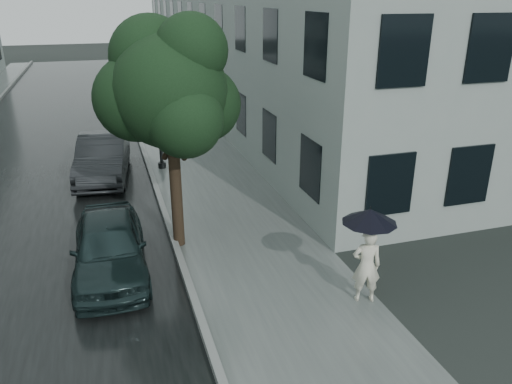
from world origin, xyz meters
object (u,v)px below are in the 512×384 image
object	(u,v)px
car_far	(103,157)
street_tree	(169,89)
lamp_post	(152,89)
pedestrian	(366,266)
car_near	(109,247)

from	to	relation	value
car_far	street_tree	bearing A→B (deg)	-66.81
street_tree	lamp_post	bearing A→B (deg)	88.20
pedestrian	car_far	world-z (taller)	pedestrian
pedestrian	car_near	world-z (taller)	pedestrian
car_far	pedestrian	bearing A→B (deg)	-55.58
street_tree	lamp_post	distance (m)	5.96
pedestrian	street_tree	distance (m)	5.65
pedestrian	car_near	size ratio (longest dim) A/B	0.41
pedestrian	car_far	bearing A→B (deg)	-45.10
lamp_post	car_far	size ratio (longest dim) A/B	1.14
lamp_post	street_tree	bearing A→B (deg)	-82.33
street_tree	car_near	xyz separation A→B (m)	(-1.63, -1.04, -3.13)
pedestrian	car_near	xyz separation A→B (m)	(-4.78, 2.57, -0.13)
car_near	car_far	size ratio (longest dim) A/B	0.89
car_near	lamp_post	bearing A→B (deg)	76.37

